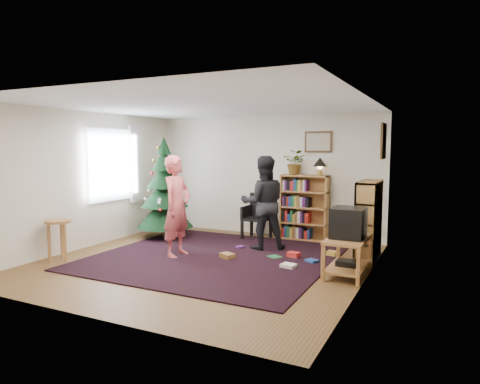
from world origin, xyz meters
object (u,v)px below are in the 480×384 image
at_px(tv_stand, 348,253).
at_px(bookshelf_right, 369,220).
at_px(picture_back, 318,142).
at_px(person_by_chair, 263,203).
at_px(crt_tv, 348,223).
at_px(person_standing, 177,206).
at_px(armchair, 258,214).
at_px(stool, 58,229).
at_px(bookshelf_back, 304,207).
at_px(christmas_tree, 165,196).
at_px(table_lamp, 320,163).
at_px(potted_plant, 295,162).
at_px(picture_right, 384,141).

bearing_deg(tv_stand, bookshelf_right, 83.24).
height_order(picture_back, person_by_chair, picture_back).
relative_size(picture_back, person_by_chair, 0.32).
xyz_separation_m(crt_tv, person_standing, (-2.82, -0.20, 0.09)).
bearing_deg(armchair, bookshelf_right, -17.11).
bearing_deg(stool, bookshelf_back, 46.47).
xyz_separation_m(bookshelf_back, crt_tv, (1.29, -2.03, 0.10)).
bearing_deg(armchair, christmas_tree, -153.75).
distance_m(person_by_chair, table_lamp, 1.49).
bearing_deg(picture_back, armchair, -161.24).
height_order(crt_tv, potted_plant, potted_plant).
distance_m(stool, potted_plant, 4.52).
bearing_deg(tv_stand, person_standing, -176.00).
bearing_deg(bookshelf_back, table_lamp, 0.00).
bearing_deg(picture_right, bookshelf_back, 159.14).
height_order(picture_back, bookshelf_back, picture_back).
relative_size(tv_stand, stool, 1.45).
height_order(tv_stand, crt_tv, crt_tv).
distance_m(picture_back, christmas_tree, 3.27).
relative_size(bookshelf_back, crt_tv, 2.60).
distance_m(christmas_tree, potted_plant, 2.73).
bearing_deg(christmas_tree, person_standing, -46.87).
relative_size(bookshelf_right, crt_tv, 2.60).
distance_m(bookshelf_right, potted_plant, 2.10).
bearing_deg(crt_tv, christmas_tree, 165.98).
distance_m(picture_back, person_standing, 3.13).
xyz_separation_m(picture_back, bookshelf_right, (1.19, -1.15, -1.29)).
xyz_separation_m(christmas_tree, potted_plant, (2.43, 1.05, 0.68)).
distance_m(picture_back, stool, 5.00).
height_order(tv_stand, person_standing, person_standing).
bearing_deg(person_standing, person_by_chair, -45.15).
relative_size(person_by_chair, potted_plant, 3.46).
bearing_deg(potted_plant, bookshelf_back, 0.00).
bearing_deg(table_lamp, person_by_chair, -122.96).
bearing_deg(bookshelf_back, crt_tv, -57.52).
height_order(armchair, stool, armchair).
xyz_separation_m(crt_tv, table_lamp, (-0.99, 2.03, 0.77)).
bearing_deg(table_lamp, tv_stand, -63.90).
bearing_deg(picture_right, person_standing, -152.02).
height_order(bookshelf_right, potted_plant, potted_plant).
distance_m(bookshelf_back, bookshelf_right, 1.74).
relative_size(person_standing, potted_plant, 3.49).
height_order(crt_tv, stool, crt_tv).
relative_size(person_standing, table_lamp, 4.84).
xyz_separation_m(bookshelf_back, person_by_chair, (-0.42, -1.11, 0.18)).
relative_size(tv_stand, potted_plant, 1.98).
distance_m(christmas_tree, stool, 2.32).
distance_m(crt_tv, person_standing, 2.83).
xyz_separation_m(bookshelf_back, table_lamp, (0.30, 0.00, 0.87)).
bearing_deg(tv_stand, table_lamp, 116.10).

